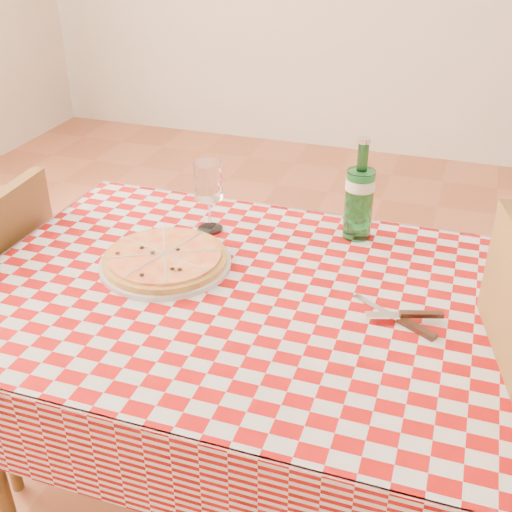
{
  "coord_description": "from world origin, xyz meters",
  "views": [
    {
      "loc": [
        0.38,
        -1.14,
        1.55
      ],
      "look_at": [
        -0.02,
        0.06,
        0.82
      ],
      "focal_mm": 45.0,
      "sensor_mm": 36.0,
      "label": 1
    }
  ],
  "objects_px": {
    "pizza_plate": "(165,258)",
    "wine_glass": "(209,197)",
    "water_bottle": "(360,189)",
    "dining_table": "(256,329)"
  },
  "relations": [
    {
      "from": "water_bottle",
      "to": "wine_glass",
      "type": "height_order",
      "value": "water_bottle"
    },
    {
      "from": "pizza_plate",
      "to": "wine_glass",
      "type": "bearing_deg",
      "value": 81.62
    },
    {
      "from": "pizza_plate",
      "to": "dining_table",
      "type": "bearing_deg",
      "value": -10.79
    },
    {
      "from": "wine_glass",
      "to": "water_bottle",
      "type": "bearing_deg",
      "value": 12.85
    },
    {
      "from": "dining_table",
      "to": "water_bottle",
      "type": "height_order",
      "value": "water_bottle"
    },
    {
      "from": "dining_table",
      "to": "wine_glass",
      "type": "distance_m",
      "value": 0.38
    },
    {
      "from": "dining_table",
      "to": "pizza_plate",
      "type": "bearing_deg",
      "value": 169.21
    },
    {
      "from": "dining_table",
      "to": "water_bottle",
      "type": "xyz_separation_m",
      "value": [
        0.16,
        0.34,
        0.23
      ]
    },
    {
      "from": "dining_table",
      "to": "water_bottle",
      "type": "bearing_deg",
      "value": 64.75
    },
    {
      "from": "water_bottle",
      "to": "dining_table",
      "type": "bearing_deg",
      "value": -115.25
    }
  ]
}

